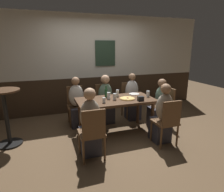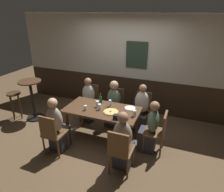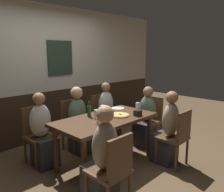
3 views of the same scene
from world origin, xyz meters
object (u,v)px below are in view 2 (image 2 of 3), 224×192
(dining_table, at_px, (102,113))
(chair_mid_far, at_px, (116,104))
(side_bar_table, at_px, (32,97))
(bar_stool, at_px, (14,98))
(chair_left_near, at_px, (52,132))
(person_head_east, at_px, (150,130))
(beer_bottle_green, at_px, (101,100))
(chair_right_far, at_px, (143,108))
(person_left_near, at_px, (57,128))
(tumbler_short, at_px, (86,108))
(person_right_far, at_px, (141,112))
(chair_head_east, at_px, (158,130))
(tumbler_water, at_px, (98,104))
(condiment_caddy, at_px, (116,117))
(person_mid_far, at_px, (113,107))
(plate_white_large, at_px, (130,108))
(chair_right_near, at_px, (120,149))
(chair_left_far, at_px, (91,100))
(pizza, at_px, (111,112))
(person_right_near, at_px, (123,144))
(pint_glass_amber, at_px, (100,107))
(pint_glass_stout, at_px, (110,104))
(person_left_far, at_px, (88,103))

(dining_table, xyz_separation_m, chair_mid_far, (0.00, 0.82, -0.15))
(side_bar_table, bearing_deg, bar_stool, -161.57)
(chair_left_near, distance_m, chair_mid_far, 1.78)
(person_head_east, height_order, side_bar_table, person_head_east)
(chair_left_near, xyz_separation_m, beer_bottle_green, (0.56, 1.04, 0.34))
(chair_right_far, xyz_separation_m, person_left_near, (-1.38, -1.48, -0.00))
(tumbler_short, xyz_separation_m, beer_bottle_green, (0.17, 0.39, 0.05))
(chair_right_far, xyz_separation_m, person_right_far, (0.00, -0.16, -0.02))
(chair_head_east, xyz_separation_m, person_head_east, (-0.16, 0.00, -0.04))
(tumbler_water, relative_size, condiment_caddy, 1.26)
(chair_mid_far, height_order, beer_bottle_green, beer_bottle_green)
(person_mid_far, height_order, plate_white_large, person_mid_far)
(chair_right_near, relative_size, chair_head_east, 1.00)
(chair_left_far, bearing_deg, pizza, -43.97)
(beer_bottle_green, bearing_deg, person_right_far, 27.71)
(person_right_near, bearing_deg, person_mid_far, 117.81)
(pizza, bearing_deg, person_head_east, 4.96)
(pint_glass_amber, distance_m, condiment_caddy, 0.52)
(pint_glass_stout, bearing_deg, person_left_near, -133.58)
(person_left_far, bearing_deg, chair_right_far, 6.73)
(person_head_east, bearing_deg, tumbler_short, -172.76)
(chair_right_far, bearing_deg, person_left_far, -173.27)
(person_mid_far, distance_m, condiment_caddy, 1.07)
(person_left_near, xyz_separation_m, pint_glass_amber, (0.66, 0.61, 0.31))
(chair_mid_far, distance_m, person_head_east, 1.32)
(chair_left_far, xyz_separation_m, pint_glass_amber, (0.66, -0.86, 0.30))
(person_head_east, height_order, pint_glass_stout, person_head_east)
(person_right_near, bearing_deg, side_bar_table, 163.06)
(chair_right_near, distance_m, bar_stool, 3.30)
(condiment_caddy, bearing_deg, pint_glass_amber, 152.78)
(person_right_far, xyz_separation_m, person_head_east, (0.35, -0.66, -0.02))
(pizza, relative_size, pint_glass_amber, 2.44)
(chair_mid_far, bearing_deg, chair_left_near, -112.92)
(chair_mid_far, bearing_deg, chair_right_near, -67.08)
(chair_right_far, xyz_separation_m, tumbler_water, (-0.82, -0.76, 0.30))
(person_right_far, bearing_deg, person_left_near, -136.53)
(chair_left_far, relative_size, pint_glass_stout, 6.00)
(tumbler_short, height_order, side_bar_table, side_bar_table)
(pizza, bearing_deg, dining_table, 162.96)
(person_right_near, relative_size, tumbler_short, 11.23)
(person_left_near, distance_m, beer_bottle_green, 1.10)
(person_right_far, xyz_separation_m, tumbler_water, (-0.82, -0.60, 0.32))
(chair_right_far, xyz_separation_m, chair_head_east, (0.51, -0.82, 0.00))
(condiment_caddy, bearing_deg, person_left_near, -161.35)
(person_head_east, height_order, plate_white_large, person_head_east)
(chair_mid_far, distance_m, chair_left_far, 0.69)
(plate_white_large, bearing_deg, chair_left_far, 155.17)
(plate_white_large, bearing_deg, person_right_near, -80.46)
(chair_mid_far, relative_size, person_right_near, 0.77)
(chair_left_near, bearing_deg, pint_glass_amber, 49.79)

